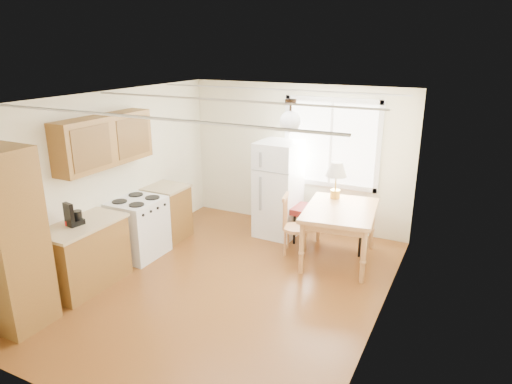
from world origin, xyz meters
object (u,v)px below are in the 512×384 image
Objects in this scene: refrigerator at (278,189)px; dining_table at (340,215)px; chair at (290,221)px; bench at (330,215)px.

dining_table is (1.22, -0.50, -0.08)m from refrigerator.
chair is at bearing -49.78° from refrigerator.
bench is at bearing -2.48° from refrigerator.
bench is 1.40× the size of chair.
refrigerator is at bearing 150.29° from dining_table.
refrigerator reaches higher than bench.
refrigerator is 0.81m from chair.
bench is at bearing 34.70° from chair.
chair is (-0.48, -0.52, 0.00)m from bench.
refrigerator is 1.24× the size of bench.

